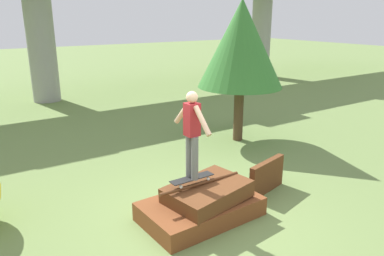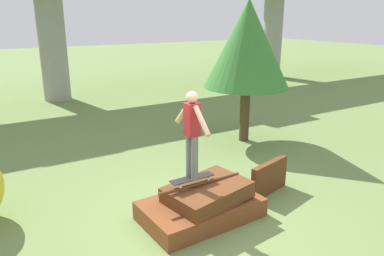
% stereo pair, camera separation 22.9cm
% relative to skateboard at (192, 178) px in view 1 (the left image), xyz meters
% --- Properties ---
extents(ground_plane, '(80.00, 80.00, 0.00)m').
position_rel_skateboard_xyz_m(ground_plane, '(0.14, -0.06, -0.77)').
color(ground_plane, olive).
extents(scrap_pile, '(2.12, 1.34, 0.70)m').
position_rel_skateboard_xyz_m(scrap_pile, '(0.17, -0.08, -0.50)').
color(scrap_pile, brown).
rests_on(scrap_pile, ground_plane).
extents(scrap_plank_loose, '(1.09, 0.39, 0.67)m').
position_rel_skateboard_xyz_m(scrap_plank_loose, '(1.85, 0.04, -0.44)').
color(scrap_plank_loose, '#5B3319').
rests_on(scrap_plank_loose, ground_plane).
extents(skateboard, '(0.82, 0.21, 0.09)m').
position_rel_skateboard_xyz_m(skateboard, '(0.00, 0.00, 0.00)').
color(skateboard, black).
rests_on(skateboard, scrap_pile).
extents(skater, '(0.22, 1.03, 1.52)m').
position_rel_skateboard_xyz_m(skater, '(0.00, 0.00, 0.88)').
color(skater, slate).
rests_on(skater, skateboard).
extents(tree_behind_left, '(2.35, 2.35, 3.92)m').
position_rel_skateboard_xyz_m(tree_behind_left, '(3.53, 2.95, 1.95)').
color(tree_behind_left, '#4C3823').
rests_on(tree_behind_left, ground_plane).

